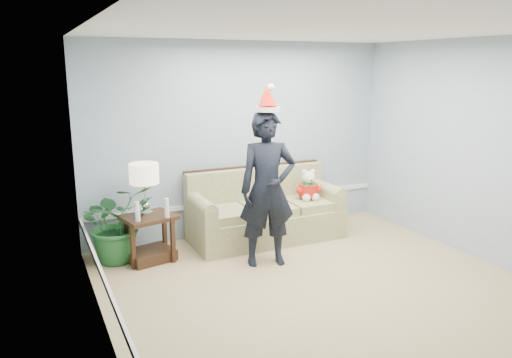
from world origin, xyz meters
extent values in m
cube|color=tan|center=(0.00, 0.00, -0.01)|extent=(4.50, 5.00, 0.02)
cube|color=white|center=(0.00, 0.00, 2.71)|extent=(4.50, 5.00, 0.02)
cube|color=#8998AF|center=(0.00, 2.51, 1.35)|extent=(4.50, 0.02, 2.70)
cube|color=#8998AF|center=(-2.26, 0.00, 1.35)|extent=(0.02, 5.00, 2.70)
cube|color=#8998AF|center=(2.26, 0.00, 1.35)|extent=(0.02, 5.00, 2.70)
cube|color=white|center=(0.00, 2.48, 0.45)|extent=(4.48, 0.03, 0.06)
cube|color=white|center=(-2.23, 0.00, 0.45)|extent=(0.03, 4.98, 0.06)
cube|color=#56602D|center=(0.16, 2.00, 0.20)|extent=(2.08, 0.90, 0.40)
cube|color=#56602D|center=(-0.49, 1.96, 0.46)|extent=(0.62, 0.72, 0.12)
cube|color=#56602D|center=(0.16, 1.96, 0.46)|extent=(0.62, 0.72, 0.12)
cube|color=#56602D|center=(0.80, 1.96, 0.46)|extent=(0.62, 0.72, 0.12)
cube|color=#56602D|center=(0.16, 2.34, 0.67)|extent=(2.08, 0.21, 0.55)
cube|color=black|center=(0.16, 2.41, 0.95)|extent=(2.08, 0.07, 0.05)
cube|color=#56602D|center=(-0.79, 2.00, 0.51)|extent=(0.18, 0.89, 0.24)
cube|color=#56602D|center=(1.11, 2.00, 0.51)|extent=(0.18, 0.89, 0.24)
cube|color=#3B2215|center=(-1.49, 1.91, 0.55)|extent=(0.69, 0.62, 0.05)
cube|color=#3B2215|center=(-1.49, 1.91, 0.07)|extent=(0.63, 0.55, 0.14)
cube|color=#3B2215|center=(-1.74, 1.72, 0.29)|extent=(0.06, 0.06, 0.58)
cube|color=#3B2215|center=(-1.25, 1.72, 0.29)|extent=(0.06, 0.06, 0.58)
cube|color=#3B2215|center=(-1.74, 2.10, 0.29)|extent=(0.06, 0.06, 0.58)
cube|color=#3B2215|center=(-1.25, 2.10, 0.29)|extent=(0.06, 0.06, 0.58)
cylinder|color=silver|center=(-1.51, 1.98, 0.60)|extent=(0.17, 0.17, 0.03)
sphere|color=silver|center=(-1.51, 1.98, 0.69)|extent=(0.10, 0.10, 0.10)
cylinder|color=silver|center=(-1.51, 1.98, 0.85)|extent=(0.03, 0.03, 0.36)
cylinder|color=#FBF0CA|center=(-1.51, 1.98, 1.09)|extent=(0.36, 0.36, 0.25)
cylinder|color=silver|center=(-1.66, 1.73, 0.64)|extent=(0.06, 0.06, 0.13)
cylinder|color=white|center=(-1.66, 1.73, 0.76)|extent=(0.05, 0.05, 0.11)
cylinder|color=silver|center=(-1.31, 1.73, 0.64)|extent=(0.06, 0.06, 0.13)
cylinder|color=white|center=(-1.31, 1.73, 0.76)|extent=(0.05, 0.05, 0.11)
imported|color=#215D2B|center=(-1.85, 2.08, 0.48)|extent=(0.98, 0.88, 0.97)
imported|color=black|center=(-0.22, 1.22, 0.93)|extent=(0.76, 0.59, 1.86)
cylinder|color=silver|center=(-0.22, 1.22, 1.88)|extent=(0.35, 0.35, 0.05)
cone|color=red|center=(-0.22, 1.24, 2.01)|extent=(0.31, 0.36, 0.32)
sphere|color=silver|center=(-0.22, 1.15, 2.12)|extent=(0.08, 0.08, 0.08)
sphere|color=silver|center=(0.80, 1.96, 0.64)|extent=(0.25, 0.25, 0.25)
cylinder|color=red|center=(0.80, 1.96, 0.64)|extent=(0.31, 0.31, 0.18)
cylinder|color=#16672F|center=(0.80, 1.96, 0.74)|extent=(0.21, 0.21, 0.03)
sphere|color=silver|center=(0.73, 1.84, 0.56)|extent=(0.12, 0.12, 0.12)
sphere|color=silver|center=(0.86, 1.84, 0.56)|extent=(0.12, 0.12, 0.12)
sphere|color=silver|center=(0.80, 1.95, 0.83)|extent=(0.18, 0.18, 0.18)
sphere|color=black|center=(0.80, 1.84, 0.81)|extent=(0.03, 0.03, 0.03)
sphere|color=silver|center=(0.73, 1.96, 0.91)|extent=(0.07, 0.07, 0.07)
sphere|color=silver|center=(0.86, 1.96, 0.91)|extent=(0.07, 0.07, 0.07)
camera|label=1|loc=(-2.78, -3.92, 2.37)|focal=35.00mm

